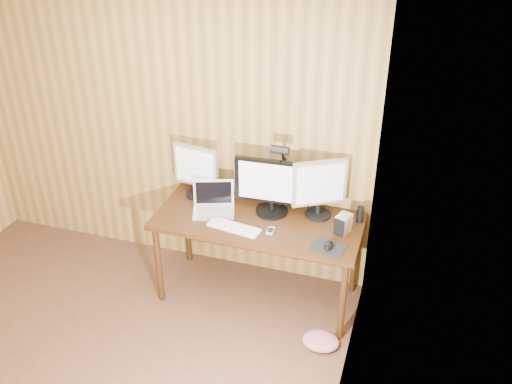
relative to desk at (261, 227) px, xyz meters
The scene contains 14 objects.
room_shell 2.04m from the desk, 118.65° to the right, with size 4.00×4.00×4.00m.
desk is the anchor object (origin of this frame).
monitor_center 0.37m from the desk, 38.34° to the left, with size 0.59×0.26×0.46m.
monitor_left 0.70m from the desk, 167.92° to the left, with size 0.39×0.19×0.44m.
monitor_right 0.59m from the desk, 14.94° to the left, with size 0.38×0.25×0.48m.
laptop 0.42m from the desk, behind, with size 0.38×0.34×0.23m.
keyboard 0.31m from the desk, 118.51° to the right, with size 0.42×0.19×0.02m.
mousepad 0.67m from the desk, 25.56° to the right, with size 0.23×0.19×0.00m, color black.
mouse 0.67m from the desk, 25.56° to the right, with size 0.07×0.11×0.04m, color black.
hard_drive 0.68m from the desk, ahead, with size 0.13×0.15×0.14m.
phone 0.28m from the desk, 55.81° to the right, with size 0.05×0.10×0.01m.
speaker 0.79m from the desk, ahead, with size 0.05×0.05×0.13m, color black.
desk_lamp 0.53m from the desk, 53.85° to the left, with size 0.14×0.20×0.60m.
fabric_pile 0.98m from the desk, 38.22° to the right, with size 0.28×0.23×0.09m, color #C7607A, non-canonical shape.
Camera 1 is at (2.02, -1.90, 3.14)m, focal length 40.00 mm.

